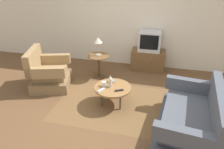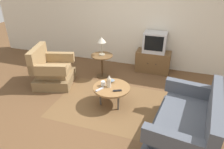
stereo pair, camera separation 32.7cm
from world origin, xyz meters
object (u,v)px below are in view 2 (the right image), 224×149
couch (186,125)px  mug (103,84)px  side_table (102,61)px  tv_stand (153,61)px  vase (109,81)px  tv_remote_dark (117,91)px  tv_remote_silver (99,89)px  armchair (52,71)px  bowl (111,81)px  television (155,42)px  coffee_table (112,88)px  table_lamp (102,41)px

couch → mug: bearing=78.9°
side_table → tv_stand: 1.40m
vase → tv_remote_dark: size_ratio=1.53×
tv_stand → vase: (-0.60, -1.84, 0.25)m
tv_remote_silver → vase: bearing=167.3°
couch → tv_stand: couch is taller
armchair → bowl: 1.57m
television → vase: size_ratio=2.24×
armchair → side_table: 1.24m
bowl → television: bearing=69.1°
couch → mug: (-1.60, 0.53, 0.16)m
armchair → bowl: armchair is taller
couch → side_table: couch is taller
couch → coffee_table: 1.53m
tv_stand → tv_remote_dark: size_ratio=5.32×
armchair → tv_remote_dark: bearing=58.4°
couch → coffee_table: (-1.42, 0.54, 0.08)m
vase → bowl: size_ratio=1.78×
bowl → mug: bearing=-118.1°
coffee_table → armchair: bearing=167.2°
coffee_table → vase: 0.16m
vase → armchair: bearing=166.4°
table_lamp → tv_stand: bearing=31.7°
armchair → table_lamp: (1.00, 0.73, 0.64)m
tv_remote_silver → coffee_table: bearing=160.7°
vase → bowl: vase is taller
tv_stand → vase: bearing=-108.2°
mug → tv_remote_silver: size_ratio=0.72×
couch → side_table: size_ratio=2.78×
vase → tv_stand: bearing=71.8°
tv_stand → tv_remote_silver: 2.14m
side_table → tv_stand: size_ratio=0.67×
television → mug: television is taller
table_lamp → bowl: size_ratio=3.11×
couch → vase: 1.58m
vase → tv_remote_dark: vase is taller
mug → side_table: bearing=112.4°
coffee_table → vase: bearing=-166.0°
couch → tv_remote_dark: couch is taller
tv_remote_dark → mug: bearing=134.3°
tv_remote_dark → tv_remote_silver: same height
coffee_table → table_lamp: 1.39m
coffee_table → tv_remote_silver: size_ratio=4.04×
coffee_table → side_table: 1.24m
side_table → tv_remote_dark: bearing=-57.0°
tv_stand → tv_remote_silver: tv_stand is taller
couch → tv_remote_silver: size_ratio=9.13×
tv_remote_silver → armchair: bearing=-84.2°
couch → tv_remote_silver: couch is taller
couch → television: size_ratio=2.90×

